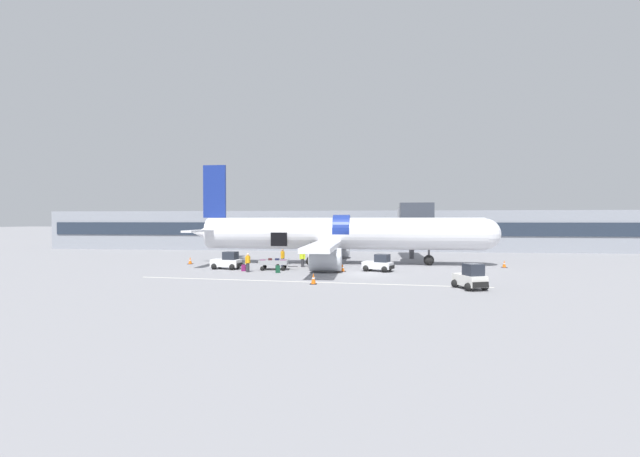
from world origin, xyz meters
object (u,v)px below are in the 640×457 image
Objects in this scene: suitcase_on_tarmac_upright at (278,269)px; suitcase_on_tarmac_spare at (244,268)px; baggage_cart_loading at (274,264)px; ground_crew_loader_b at (302,258)px; ground_crew_driver at (312,257)px; ground_crew_supervisor at (248,262)px; baggage_tug_mid at (379,264)px; baggage_tug_lead at (227,262)px; baggage_tug_rear at (471,279)px; airplane at (337,235)px; ground_crew_loader_a at (283,257)px.

suitcase_on_tarmac_upright is 3.48m from suitcase_on_tarmac_spare.
baggage_cart_loading is 2.21× the size of ground_crew_loader_b.
ground_crew_driver is 5.72m from suitcase_on_tarmac_upright.
ground_crew_supervisor is 1.05m from suitcase_on_tarmac_spare.
baggage_tug_mid is 3.82× the size of suitcase_on_tarmac_upright.
baggage_tug_mid is 9.11m from suitcase_on_tarmac_upright.
baggage_tug_mid is 11.78m from ground_crew_supervisor.
baggage_tug_lead is 1.10× the size of baggage_tug_rear.
baggage_tug_lead is at bearing 145.52° from suitcase_on_tarmac_spare.
ground_crew_supervisor is (-17.53, 7.41, 0.18)m from baggage_tug_rear.
baggage_tug_lead reaches higher than baggage_cart_loading.
airplane is 11.03m from suitcase_on_tarmac_spare.
baggage_tug_rear is at bearing -38.39° from ground_crew_loader_a.
baggage_tug_mid is at bearing 9.62° from ground_crew_supervisor.
airplane reaches higher than baggage_tug_lead.
ground_crew_supervisor is (-2.17, -4.76, -0.04)m from ground_crew_loader_a.
ground_crew_loader_a is 5.23m from ground_crew_supervisor.
suitcase_on_tarmac_upright is at bearing -15.12° from suitcase_on_tarmac_spare.
baggage_cart_loading is at bearing -129.84° from ground_crew_loader_b.
baggage_tug_rear is 19.83m from suitcase_on_tarmac_spare.
ground_crew_supervisor is at bearing -133.09° from baggage_cart_loading.
ground_crew_loader_a is at bearing 29.64° from baggage_tug_lead.
baggage_tug_lead is 4.20× the size of suitcase_on_tarmac_spare.
ground_crew_supervisor reaches higher than ground_crew_loader_b.
baggage_tug_rear reaches higher than baggage_tug_mid.
airplane is 8.79× the size of baggage_cart_loading.
airplane is 4.92m from ground_crew_loader_b.
baggage_tug_lead is 4.53m from baggage_cart_loading.
suitcase_on_tarmac_upright is (0.86, -2.31, -0.19)m from baggage_cart_loading.
ground_crew_driver is (-2.31, -2.78, -2.14)m from airplane.
ground_crew_supervisor is at bearing -170.38° from baggage_tug_mid.
suitcase_on_tarmac_upright is at bearing -165.86° from baggage_tug_mid.
baggage_tug_mid is at bearing -0.30° from baggage_tug_lead.
ground_crew_supervisor is at bearing -135.89° from ground_crew_driver.
ground_crew_supervisor is 2.40× the size of suitcase_on_tarmac_spare.
airplane is 4.20m from ground_crew_driver.
baggage_cart_loading is (-5.49, -5.66, -2.58)m from airplane.
suitcase_on_tarmac_spare is (-12.19, -1.32, -0.36)m from baggage_tug_mid.
baggage_tug_mid is at bearing -20.51° from ground_crew_loader_b.
baggage_cart_loading is at bearing 148.78° from baggage_tug_rear.
suitcase_on_tarmac_upright is at bearing -5.30° from ground_crew_supervisor.
baggage_tug_rear is 19.03m from ground_crew_supervisor.
ground_crew_driver reaches higher than baggage_cart_loading.
baggage_tug_lead is 22.25m from baggage_tug_rear.
baggage_tug_rear is (20.14, -9.45, 0.02)m from baggage_tug_lead.
ground_crew_supervisor reaches higher than baggage_tug_mid.
airplane is 17.63× the size of ground_crew_driver.
ground_crew_loader_a is 1.06× the size of ground_crew_loader_b.
suitcase_on_tarmac_spare is (2.03, -1.39, -0.39)m from baggage_tug_lead.
suitcase_on_tarmac_spare is at bearing 131.74° from ground_crew_supervisor.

